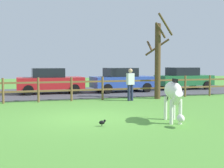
# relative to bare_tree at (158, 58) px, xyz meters

# --- Properties ---
(ground_plane) EXTENTS (60.00, 60.00, 0.00)m
(ground_plane) POSITION_rel_bare_tree_xyz_m (-5.00, -4.64, -2.17)
(ground_plane) COLOR #549338
(parking_asphalt) EXTENTS (28.00, 7.40, 0.05)m
(parking_asphalt) POSITION_rel_bare_tree_xyz_m (-5.00, 4.66, -2.15)
(parking_asphalt) COLOR #47474C
(parking_asphalt) RESTS_ON ground_plane
(paddock_fence) EXTENTS (21.27, 0.11, 1.21)m
(paddock_fence) POSITION_rel_bare_tree_xyz_m (-5.42, 0.36, -1.49)
(paddock_fence) COLOR brown
(paddock_fence) RESTS_ON ground_plane
(bare_tree) EXTENTS (1.45, 1.63, 4.47)m
(bare_tree) POSITION_rel_bare_tree_xyz_m (0.00, 0.00, 0.00)
(bare_tree) COLOR #513A23
(bare_tree) RESTS_ON ground_plane
(zebra) EXTENTS (0.78, 1.90, 1.41)m
(zebra) POSITION_rel_bare_tree_xyz_m (-2.52, -6.28, -1.25)
(zebra) COLOR white
(zebra) RESTS_ON ground_plane
(crow_on_grass) EXTENTS (0.21, 0.10, 0.20)m
(crow_on_grass) POSITION_rel_bare_tree_xyz_m (-4.87, -6.21, -2.05)
(crow_on_grass) COLOR black
(crow_on_grass) RESTS_ON ground_plane
(parked_car_blue) EXTENTS (4.09, 2.07, 1.56)m
(parked_car_blue) POSITION_rel_bare_tree_xyz_m (-0.64, 3.89, -1.33)
(parked_car_blue) COLOR #2D4CAD
(parked_car_blue) RESTS_ON parking_asphalt
(parked_car_green) EXTENTS (4.06, 2.01, 1.56)m
(parked_car_green) POSITION_rel_bare_tree_xyz_m (4.27, 4.51, -1.33)
(parked_car_green) COLOR #236B38
(parked_car_green) RESTS_ON parking_asphalt
(parked_car_red) EXTENTS (4.01, 1.90, 1.56)m
(parked_car_red) POSITION_rel_bare_tree_xyz_m (-5.25, 4.18, -1.33)
(parked_car_red) COLOR red
(parked_car_red) RESTS_ON parking_asphalt
(visitor_right_of_tree) EXTENTS (0.39, 0.28, 1.64)m
(visitor_right_of_tree) POSITION_rel_bare_tree_xyz_m (-1.74, -0.44, -1.27)
(visitor_right_of_tree) COLOR #232847
(visitor_right_of_tree) RESTS_ON ground_plane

